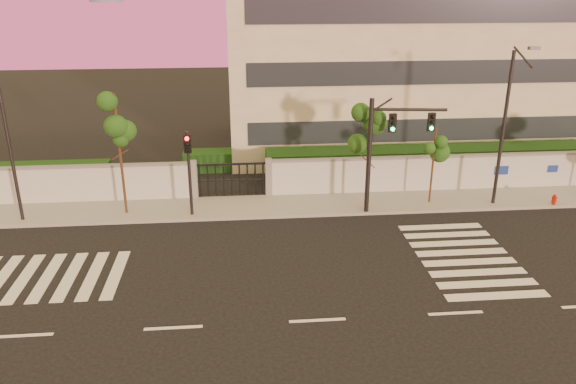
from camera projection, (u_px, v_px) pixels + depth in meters
The scene contains 14 objects.
ground at pixel (317, 320), 19.69m from camera, with size 120.00×120.00×0.00m, color black.
sidewalk at pixel (290, 205), 29.43m from camera, with size 60.00×3.00×0.15m, color gray.
perimeter_wall at pixel (289, 178), 30.48m from camera, with size 60.00×0.36×2.20m.
hedge_row at pixel (303, 166), 33.20m from camera, with size 41.00×4.25×1.80m.
institutional_building at pixel (404, 57), 38.69m from camera, with size 24.40×12.40×12.25m.
road_markings at pixel (267, 270), 23.05m from camera, with size 57.00×7.62×0.02m.
street_tree_c at pixel (118, 128), 26.80m from camera, with size 1.61×1.28×6.19m.
street_tree_d at pixel (369, 134), 28.03m from camera, with size 1.60×1.27×5.35m.
street_tree_e at pixel (434, 149), 28.67m from camera, with size 1.30×1.03×4.15m.
traffic_signal_main at pixel (385, 143), 27.28m from camera, with size 3.74×0.61×5.93m.
traffic_signal_secondary at pixel (189, 164), 27.18m from camera, with size 0.34×0.34×4.42m.
streetlight_west at pixel (7, 142), 25.98m from camera, with size 0.46×1.84×7.65m.
streetlight_east at pixel (506, 122), 27.85m from camera, with size 0.50×2.02×8.39m.
fire_hydrant at pixel (554, 201), 29.29m from camera, with size 0.28×0.27×0.71m.
Camera 1 is at (-2.54, -16.61, 11.27)m, focal length 35.00 mm.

